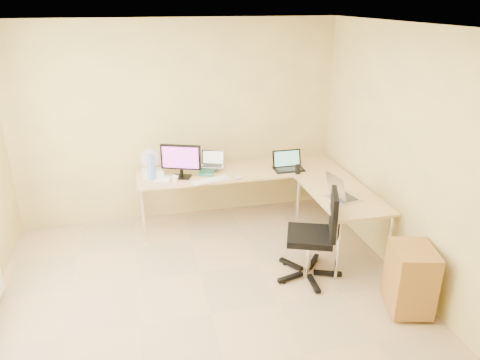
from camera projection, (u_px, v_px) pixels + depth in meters
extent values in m
plane|color=tan|center=(211.00, 314.00, 4.32)|extent=(4.50, 4.50, 0.00)
plane|color=white|center=(202.00, 29.00, 3.34)|extent=(4.50, 4.50, 0.00)
plane|color=#D8C564|center=(178.00, 123.00, 5.86)|extent=(4.50, 0.00, 4.50)
plane|color=#D8C564|center=(425.00, 169.00, 4.28)|extent=(0.00, 4.50, 4.50)
cube|color=tan|center=(240.00, 195.00, 6.00)|extent=(2.65, 0.70, 0.73)
cube|color=tan|center=(340.00, 221.00, 5.31)|extent=(0.70, 1.30, 0.73)
cube|color=black|center=(181.00, 161.00, 5.54)|extent=(0.53, 0.33, 0.43)
cube|color=#1E5744|center=(208.00, 171.00, 5.76)|extent=(0.27, 0.31, 0.04)
cube|color=silver|center=(212.00, 159.00, 5.83)|extent=(0.36, 0.32, 0.19)
cube|color=black|center=(289.00, 161.00, 5.83)|extent=(0.38, 0.28, 0.24)
cube|color=silver|center=(211.00, 180.00, 5.50)|extent=(0.48, 0.23, 0.02)
ellipsoid|color=beige|center=(239.00, 177.00, 5.57)|extent=(0.13, 0.11, 0.04)
imported|color=white|center=(175.00, 179.00, 5.46)|extent=(0.10, 0.10, 0.08)
cylinder|color=silver|center=(210.00, 174.00, 5.70)|extent=(0.14, 0.14, 0.03)
cylinder|color=#5F88D6|center=(151.00, 167.00, 5.51)|extent=(0.12, 0.12, 0.32)
cube|color=white|center=(163.00, 178.00, 5.60)|extent=(0.24, 0.30, 0.01)
cube|color=white|center=(153.00, 173.00, 5.64)|extent=(0.26, 0.20, 0.09)
cylinder|color=beige|center=(151.00, 162.00, 5.70)|extent=(0.26, 0.26, 0.31)
cylinder|color=black|center=(298.00, 169.00, 5.72)|extent=(0.07, 0.07, 0.12)
cube|color=#B9BABF|center=(345.00, 188.00, 4.97)|extent=(0.43, 0.37, 0.25)
cube|color=black|center=(310.00, 235.00, 4.73)|extent=(0.78, 0.78, 1.01)
cube|color=olive|center=(410.00, 278.00, 4.24)|extent=(0.48, 0.54, 0.64)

